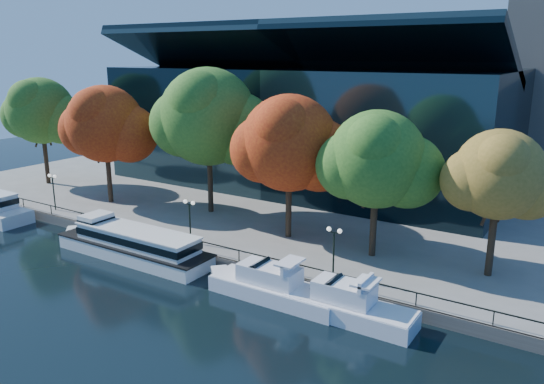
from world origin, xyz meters
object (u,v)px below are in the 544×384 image
Objects in this scene: cruiser_far at (344,304)px; tree_3 at (290,145)px; tree_2 at (209,119)px; lamp_1 at (190,211)px; lamp_0 at (53,184)px; lamp_2 at (334,241)px; tree_5 at (501,177)px; tour_boat at (130,242)px; cruiser_near at (270,285)px; tree_0 at (41,112)px; tree_4 at (378,162)px; tree_1 at (106,126)px.

tree_3 is at bearing 135.70° from cruiser_far.
tree_2 is 3.85× the size of lamp_1.
tree_3 is 3.32× the size of lamp_0.
lamp_2 is at bearing 125.37° from cruiser_far.
tree_3 is 17.82m from tree_5.
lamp_2 reaches higher than tour_boat.
tree_0 reaches higher than cruiser_near.
cruiser_near reaches higher than tour_boat.
cruiser_near is at bearing -14.87° from tree_0.
cruiser_far is 0.83× the size of tree_4.
tree_5 is at bearing -3.66° from tree_2.
tree_0 is at bearing 167.03° from cruiser_far.
lamp_2 is at bearing 49.92° from cruiser_near.
lamp_0 is at bearing -166.74° from tree_3.
cruiser_near is 44.77m from tree_0.
tree_2 reaches higher than tree_0.
tree_5 is at bearing 5.71° from tree_4.
cruiser_far is at bearing 1.04° from cruiser_near.
lamp_0 is at bearing 180.00° from lamp_2.
tree_0 is 55.81m from tree_5.
cruiser_near is at bearing -66.99° from tree_3.
tree_5 reaches higher than lamp_1.
lamp_2 is at bearing 0.00° from lamp_0.
lamp_2 is (18.93, -8.72, -7.17)m from tree_2.
tour_boat is 30.65m from tree_0.
lamp_2 is (18.44, 3.65, 2.57)m from tour_boat.
tree_4 reaches higher than lamp_1.
tree_4 is 1.09× the size of tree_5.
lamp_1 is at bearing -13.24° from tree_0.
tree_0 is 14.34m from tree_1.
tour_boat is 6.00m from lamp_1.
cruiser_near is at bearing -18.63° from tree_1.
cruiser_far is 0.74× the size of tree_0.
lamp_1 and lamp_2 have the same top height.
tree_3 is (11.33, -2.48, -1.41)m from tree_2.
tour_boat is 1.40× the size of tree_4.
tree_5 is at bearing 54.85° from cruiser_far.
tree_2 is at bearing 155.25° from lamp_2.
lamp_0 is (-2.71, -5.57, -5.93)m from tree_1.
cruiser_near is at bearing -0.97° from tour_boat.
tree_4 is at bearing -2.07° from tree_3.
tree_1 is 23.79m from tree_3.
tree_2 is 12.15m from lamp_1.
tour_boat is 21.14m from cruiser_far.
tree_2 is at bearing 92.24° from tour_boat.
cruiser_far is at bearing -79.80° from tree_4.
lamp_1 is (-24.63, -6.86, -4.93)m from tree_5.
tree_1 reaches higher than tour_boat.
lamp_0 reaches higher than cruiser_far.
tree_4 is (19.38, 9.58, 7.81)m from tour_boat.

